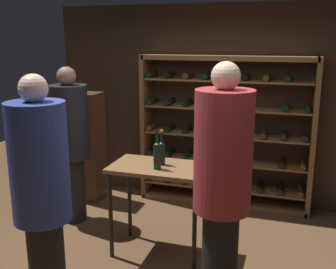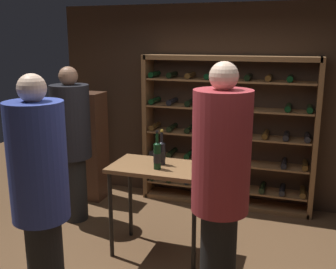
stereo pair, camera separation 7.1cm
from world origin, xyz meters
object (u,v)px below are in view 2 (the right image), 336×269
object	(u,v)px
person_bystander_red_print	(221,180)
wine_glass_stemmed_right	(199,156)
wine_rack	(226,133)
display_cabinet	(89,146)
tasting_table	(159,178)
wine_bottle_green_slim	(157,155)
person_guest_plum_blouse	(40,189)
person_guest_khaki	(72,138)
wine_bottle_black_capsule	(162,153)

from	to	relation	value
person_bystander_red_print	wine_glass_stemmed_right	bearing A→B (deg)	114.88
wine_rack	display_cabinet	bearing A→B (deg)	-168.79
wine_rack	tasting_table	xyz separation A→B (m)	(-0.40, -1.49, -0.17)
display_cabinet	wine_bottle_green_slim	bearing A→B (deg)	-39.56
person_guest_plum_blouse	person_guest_khaki	distance (m)	1.80
tasting_table	person_guest_plum_blouse	size ratio (longest dim) A/B	0.49
person_guest_khaki	person_bystander_red_print	bearing A→B (deg)	-177.00
person_guest_khaki	wine_glass_stemmed_right	distance (m)	1.68
display_cabinet	wine_bottle_green_slim	xyz separation A→B (m)	(1.48, -1.22, 0.35)
display_cabinet	wine_bottle_black_capsule	bearing A→B (deg)	-36.10
person_bystander_red_print	wine_bottle_black_capsule	xyz separation A→B (m)	(-0.76, 0.75, -0.05)
tasting_table	person_guest_khaki	xyz separation A→B (m)	(-1.28, 0.42, 0.22)
person_guest_plum_blouse	wine_bottle_green_slim	xyz separation A→B (m)	(0.56, 1.11, 0.01)
wine_rack	person_guest_khaki	distance (m)	1.99
wine_rack	wine_glass_stemmed_right	xyz separation A→B (m)	(-0.02, -1.34, 0.06)
wine_rack	person_bystander_red_print	world-z (taller)	person_bystander_red_print
display_cabinet	wine_bottle_green_slim	world-z (taller)	display_cabinet
wine_rack	wine_bottle_black_capsule	size ratio (longest dim) A/B	6.27
wine_rack	display_cabinet	distance (m)	1.91
wine_rack	person_guest_khaki	bearing A→B (deg)	-147.56
tasting_table	person_bystander_red_print	bearing A→B (deg)	-42.21
wine_bottle_black_capsule	display_cabinet	bearing A→B (deg)	143.90
person_guest_plum_blouse	wine_glass_stemmed_right	xyz separation A→B (m)	(0.92, 1.36, -0.04)
person_guest_plum_blouse	wine_bottle_black_capsule	size ratio (longest dim) A/B	5.43
person_bystander_red_print	display_cabinet	distance (m)	2.90
wine_rack	wine_bottle_black_capsule	world-z (taller)	wine_rack
person_bystander_red_print	display_cabinet	size ratio (longest dim) A/B	1.37
wine_glass_stemmed_right	display_cabinet	bearing A→B (deg)	152.02
person_bystander_red_print	display_cabinet	bearing A→B (deg)	140.58
wine_bottle_black_capsule	wine_glass_stemmed_right	bearing A→B (deg)	15.18
wine_glass_stemmed_right	wine_bottle_green_slim	bearing A→B (deg)	-145.55
wine_glass_stemmed_right	tasting_table	bearing A→B (deg)	-158.51
person_guest_plum_blouse	person_bystander_red_print	bearing A→B (deg)	150.11
tasting_table	display_cabinet	world-z (taller)	display_cabinet
wine_rack	wine_bottle_green_slim	bearing A→B (deg)	-103.52
wine_bottle_black_capsule	wine_rack	bearing A→B (deg)	74.97
wine_rack	person_bystander_red_print	xyz separation A→B (m)	(0.37, -2.19, 0.15)
wine_bottle_black_capsule	wine_glass_stemmed_right	distance (m)	0.38
person_bystander_red_print	person_guest_khaki	size ratio (longest dim) A/B	1.08
person_bystander_red_print	wine_glass_stemmed_right	xyz separation A→B (m)	(-0.40, 0.84, -0.09)
tasting_table	wine_bottle_green_slim	world-z (taller)	wine_bottle_green_slim
person_guest_khaki	wine_rack	bearing A→B (deg)	-115.87
tasting_table	wine_bottle_black_capsule	world-z (taller)	wine_bottle_black_capsule
tasting_table	person_guest_plum_blouse	bearing A→B (deg)	-114.08
person_bystander_red_print	wine_bottle_green_slim	bearing A→B (deg)	141.26
wine_rack	person_guest_khaki	world-z (taller)	wine_rack
person_bystander_red_print	person_guest_plum_blouse	distance (m)	1.41
person_guest_plum_blouse	wine_bottle_green_slim	size ratio (longest dim) A/B	5.13
wine_bottle_green_slim	display_cabinet	bearing A→B (deg)	140.44
person_guest_khaki	display_cabinet	bearing A→B (deg)	-43.84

